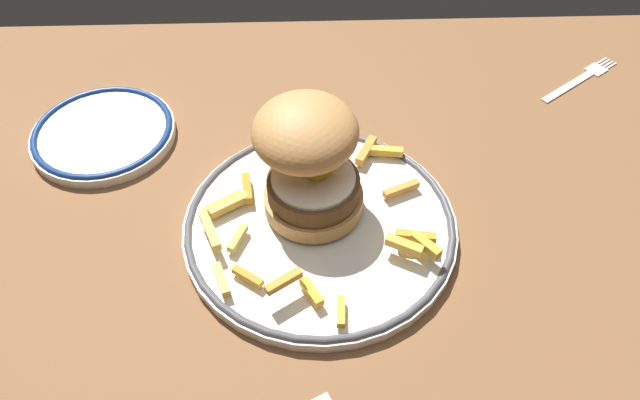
# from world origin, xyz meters

# --- Properties ---
(ground_plane) EXTENTS (1.34, 0.81, 0.04)m
(ground_plane) POSITION_xyz_m (0.00, 0.00, -0.02)
(ground_plane) COLOR brown
(dinner_plate) EXTENTS (0.28, 0.28, 0.02)m
(dinner_plate) POSITION_xyz_m (-0.03, 0.01, 0.01)
(dinner_plate) COLOR white
(dinner_plate) RESTS_ON ground_plane
(burger) EXTENTS (0.11, 0.13, 0.11)m
(burger) POSITION_xyz_m (-0.04, 0.04, 0.07)
(burger) COLOR tan
(burger) RESTS_ON dinner_plate
(fries_pile) EXTENTS (0.23, 0.24, 0.02)m
(fries_pile) POSITION_xyz_m (-0.04, 0.00, 0.02)
(fries_pile) COLOR orange
(fries_pile) RESTS_ON dinner_plate
(side_plate) EXTENTS (0.17, 0.17, 0.02)m
(side_plate) POSITION_xyz_m (-0.29, 0.16, 0.01)
(side_plate) COLOR white
(side_plate) RESTS_ON ground_plane
(fork) EXTENTS (0.12, 0.10, 0.00)m
(fork) POSITION_xyz_m (0.32, 0.25, 0.00)
(fork) COLOR silver
(fork) RESTS_ON ground_plane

